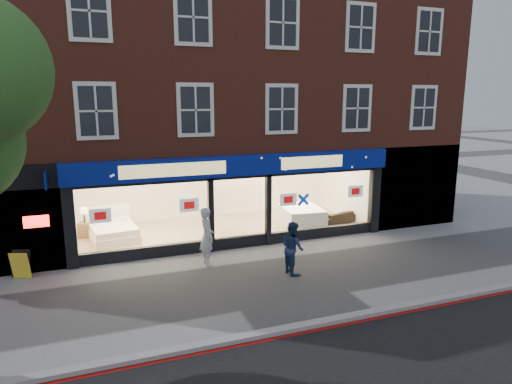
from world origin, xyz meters
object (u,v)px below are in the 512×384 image
sofa (337,217)px  pedestrian_blue (293,248)px  mattress_stack (301,216)px  pedestrian_grey (207,236)px  a_board (21,265)px  display_bed (113,231)px

sofa → pedestrian_blue: (-3.90, -4.02, 0.45)m
mattress_stack → pedestrian_grey: 5.36m
mattress_stack → pedestrian_blue: (-2.40, -4.26, 0.32)m
pedestrian_grey → pedestrian_blue: pedestrian_grey is taller
sofa → pedestrian_grey: pedestrian_grey is taller
mattress_stack → a_board: size_ratio=2.47×
display_bed → pedestrian_grey: 4.35m
display_bed → sofa: (8.75, -0.99, -0.06)m
display_bed → mattress_stack: 7.29m
pedestrian_blue → a_board: bearing=68.5°
display_bed → pedestrian_grey: bearing=-59.9°
pedestrian_grey → pedestrian_blue: (2.22, -1.58, -0.13)m
sofa → pedestrian_blue: pedestrian_blue is taller
pedestrian_blue → pedestrian_grey: bearing=50.8°
sofa → pedestrian_grey: (-6.12, -2.44, 0.58)m
a_board → pedestrian_blue: 8.00m
a_board → pedestrian_blue: (7.60, -2.45, 0.38)m
mattress_stack → pedestrian_grey: size_ratio=1.10×
mattress_stack → sofa: (1.50, -0.24, -0.12)m
mattress_stack → a_board: bearing=-169.7°
a_board → pedestrian_blue: size_ratio=0.52×
display_bed → mattress_stack: size_ratio=1.05×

